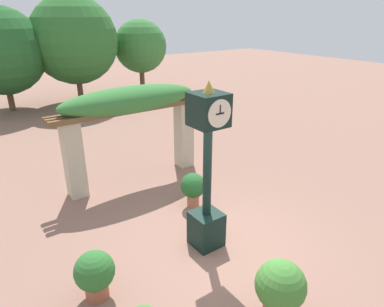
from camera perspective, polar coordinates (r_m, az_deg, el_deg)
ground_plane at (r=7.32m, az=4.30°, el=-14.87°), size 60.00×60.00×0.00m
pedestal_clock at (r=6.48m, az=2.55°, el=-3.42°), size 0.60×0.64×3.37m
pergola at (r=9.29m, az=-10.05°, el=7.13°), size 4.38×1.04×2.66m
potted_plant_near_left at (r=6.12m, az=-15.90°, el=-18.65°), size 0.67×0.67×0.88m
potted_plant_near_right at (r=8.31m, az=0.18°, el=-5.63°), size 0.61×0.61×0.87m
potted_plant_far_left at (r=5.78m, az=14.49°, el=-20.84°), size 0.79×0.79×0.98m
tree_line at (r=18.58m, az=-23.08°, el=16.04°), size 13.78×4.54×5.31m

